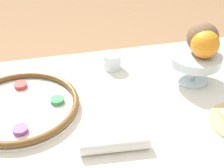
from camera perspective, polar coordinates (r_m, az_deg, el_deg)
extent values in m
cylinder|color=silver|center=(0.99, -16.26, -4.33)|extent=(0.36, 0.36, 0.01)
torus|color=brown|center=(0.98, -16.40, -3.65)|extent=(0.36, 0.36, 0.02)
cylinder|color=#33934C|center=(0.98, -9.98, -2.96)|extent=(0.04, 0.04, 0.01)
cylinder|color=red|center=(1.08, -16.35, -0.25)|extent=(0.04, 0.04, 0.01)
cylinder|color=#844299|center=(0.90, -16.40, -8.02)|extent=(0.04, 0.04, 0.01)
cylinder|color=silver|center=(1.12, 14.32, 0.83)|extent=(0.11, 0.11, 0.01)
cylinder|color=silver|center=(1.10, 14.58, 2.43)|extent=(0.03, 0.03, 0.07)
cylinder|color=silver|center=(1.08, 14.95, 4.59)|extent=(0.18, 0.18, 0.03)
sphere|color=orange|center=(1.04, 16.64, 7.01)|extent=(0.09, 0.09, 0.09)
sphere|color=brown|center=(1.07, 16.23, 8.11)|extent=(0.10, 0.10, 0.10)
cylinder|color=white|center=(0.82, 0.50, -11.00)|extent=(0.18, 0.06, 0.04)
cylinder|color=silver|center=(1.14, 0.05, 4.24)|extent=(0.07, 0.07, 0.06)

